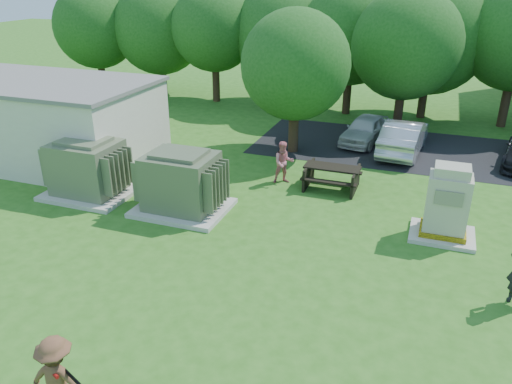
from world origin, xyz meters
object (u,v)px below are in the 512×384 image
at_px(generator_cabinet, 447,207).
at_px(car_silver_a, 404,137).
at_px(picnic_table, 332,175).
at_px(car_white, 365,129).
at_px(person_at_picnic, 284,162).
at_px(transformer_left, 88,169).
at_px(transformer_right, 181,183).
at_px(batter, 59,379).

xyz_separation_m(generator_cabinet, car_silver_a, (-1.84, 7.41, -0.27)).
relative_size(picnic_table, car_white, 0.55).
bearing_deg(car_silver_a, car_white, -21.16).
distance_m(generator_cabinet, person_at_picnic, 6.23).
bearing_deg(picnic_table, person_at_picnic, -177.38).
xyz_separation_m(transformer_left, transformer_right, (3.70, 0.00, 0.00)).
height_order(generator_cabinet, picnic_table, generator_cabinet).
relative_size(car_white, car_silver_a, 0.83).
relative_size(batter, person_at_picnic, 1.06).
bearing_deg(car_silver_a, generator_cabinet, 108.67).
height_order(transformer_right, person_at_picnic, transformer_right).
distance_m(transformer_left, car_white, 12.49).
bearing_deg(transformer_right, person_at_picnic, 54.33).
relative_size(picnic_table, person_at_picnic, 1.25).
relative_size(picnic_table, batter, 1.17).
distance_m(generator_cabinet, picnic_table, 4.66).
bearing_deg(transformer_right, car_white, 63.82).
relative_size(transformer_left, car_silver_a, 0.67).
bearing_deg(batter, transformer_left, -64.02).
xyz_separation_m(transformer_right, picnic_table, (4.29, 3.51, -0.43)).
relative_size(transformer_left, car_white, 0.81).
bearing_deg(car_white, transformer_left, -120.73).
bearing_deg(generator_cabinet, person_at_picnic, 157.63).
bearing_deg(batter, generator_cabinet, -132.21).
height_order(transformer_left, car_white, transformer_left).
distance_m(batter, car_silver_a, 17.32).
bearing_deg(transformer_left, car_white, 48.40).
bearing_deg(transformer_right, generator_cabinet, 7.35).
relative_size(transformer_right, car_silver_a, 0.67).
distance_m(generator_cabinet, batter, 11.24).
bearing_deg(generator_cabinet, car_silver_a, 103.96).
bearing_deg(car_white, batter, -87.59).
xyz_separation_m(person_at_picnic, car_silver_a, (3.92, 5.04, -0.07)).
distance_m(transformer_left, batter, 10.04).
bearing_deg(person_at_picnic, transformer_left, -179.51).
xyz_separation_m(picnic_table, person_at_picnic, (-1.83, -0.08, 0.27)).
height_order(batter, person_at_picnic, batter).
relative_size(transformer_right, batter, 1.75).
distance_m(batter, car_white, 17.81).
height_order(generator_cabinet, car_silver_a, generator_cabinet).
distance_m(generator_cabinet, car_white, 9.05).
bearing_deg(batter, person_at_picnic, -100.82).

